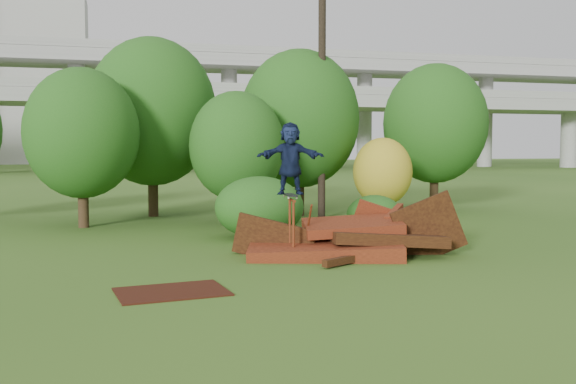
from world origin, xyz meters
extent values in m
plane|color=#2D5116|center=(0.00, 0.00, 0.00)|extent=(240.00, 240.00, 0.00)
cube|color=#3E170B|center=(0.10, 1.83, 0.18)|extent=(4.23, 3.25, 0.62)
cube|color=black|center=(1.60, 1.53, 0.42)|extent=(3.07, 2.24, 0.55)
cube|color=#3E170B|center=(0.90, 2.03, 0.70)|extent=(2.70, 2.05, 0.51)
cube|color=black|center=(2.70, 1.33, 0.65)|extent=(1.99, 0.53, 1.95)
cube|color=#3E170B|center=(1.90, 2.83, 0.55)|extent=(1.44, 0.94, 1.55)
cube|color=black|center=(-1.10, 2.23, 0.35)|extent=(1.99, 1.19, 1.42)
cube|color=black|center=(0.40, 0.63, 0.12)|extent=(1.81, 1.14, 0.16)
cube|color=#3E170B|center=(2.30, 2.53, 0.95)|extent=(1.09, 1.36, 0.39)
cylinder|color=maroon|center=(-0.76, 1.99, 0.71)|extent=(0.06, 0.06, 1.42)
cylinder|color=maroon|center=(-0.81, 1.47, 0.71)|extent=(0.06, 0.06, 1.42)
cylinder|color=maroon|center=(-0.78, 1.73, 1.42)|extent=(0.14, 0.82, 0.06)
cube|color=black|center=(-0.76, 1.93, 1.53)|extent=(0.33, 0.91, 0.03)
cylinder|color=silver|center=(-0.83, 2.25, 1.49)|extent=(0.04, 0.07, 0.06)
cylinder|color=silver|center=(-0.63, 2.24, 1.49)|extent=(0.04, 0.07, 0.06)
cylinder|color=silver|center=(-0.89, 1.62, 1.49)|extent=(0.04, 0.07, 0.06)
cylinder|color=silver|center=(-0.70, 1.60, 1.49)|extent=(0.04, 0.07, 0.06)
imported|color=#111A39|center=(-0.76, 1.93, 2.43)|extent=(1.72, 0.89, 1.77)
cube|color=#34140B|center=(-3.94, -1.28, 0.01)|extent=(2.17, 1.67, 0.03)
cylinder|color=black|center=(-5.96, 9.33, 0.88)|extent=(0.35, 0.35, 1.75)
ellipsoid|color=#1D5015|center=(-5.96, 9.33, 3.18)|extent=(3.80, 3.80, 4.38)
cylinder|color=black|center=(-3.48, 12.28, 1.10)|extent=(0.39, 0.39, 2.20)
ellipsoid|color=#1D5015|center=(-3.48, 12.28, 4.08)|extent=(4.99, 4.99, 5.74)
cylinder|color=black|center=(-0.84, 8.58, 0.76)|extent=(0.33, 0.33, 1.51)
ellipsoid|color=#1D5015|center=(-0.84, 8.58, 2.74)|extent=(3.29, 3.29, 3.78)
cylinder|color=black|center=(2.10, 10.98, 1.03)|extent=(0.38, 0.38, 2.06)
ellipsoid|color=#1D5015|center=(2.10, 10.98, 3.82)|extent=(4.70, 4.70, 5.40)
cylinder|color=black|center=(4.76, 8.96, 0.48)|extent=(0.28, 0.28, 0.96)
ellipsoid|color=#A58C19|center=(4.76, 8.96, 1.79)|extent=(2.22, 2.22, 2.55)
cylinder|color=black|center=(8.52, 12.01, 1.02)|extent=(0.38, 0.38, 2.04)
ellipsoid|color=#1D5015|center=(8.52, 12.01, 3.73)|extent=(4.49, 4.49, 5.17)
ellipsoid|color=#1D5015|center=(-0.78, 5.33, 0.92)|extent=(2.67, 2.46, 1.85)
ellipsoid|color=#1D5015|center=(2.82, 5.12, 0.62)|extent=(1.74, 1.59, 1.23)
cylinder|color=black|center=(2.63, 9.77, 5.59)|extent=(0.28, 0.28, 11.17)
cube|color=gray|center=(0.00, 60.00, 8.00)|extent=(160.00, 9.00, 1.40)
cube|color=gray|center=(0.00, 66.00, 13.00)|extent=(160.00, 9.00, 1.40)
cylinder|color=gray|center=(0.00, 60.00, 4.00)|extent=(2.20, 2.20, 8.00)
cylinder|color=gray|center=(18.00, 60.00, 4.00)|extent=(2.20, 2.20, 8.00)
cube|color=#9E9E99|center=(-16.00, 102.00, 14.00)|extent=(14.00, 14.00, 28.00)
camera|label=1|loc=(-4.93, -13.22, 2.70)|focal=40.00mm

